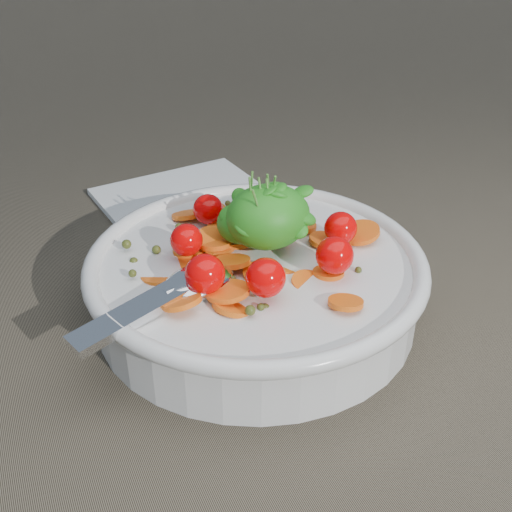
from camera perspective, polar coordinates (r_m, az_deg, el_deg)
name	(u,v)px	position (r m, az deg, el deg)	size (l,w,h in m)	color
ground	(248,327)	(0.54, -0.68, -6.30)	(6.00, 6.00, 0.00)	#665B48
bowl	(256,279)	(0.54, -0.02, -2.06)	(0.30, 0.28, 0.12)	silver
napkin	(187,200)	(0.74, -6.13, 4.99)	(0.18, 0.16, 0.01)	white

